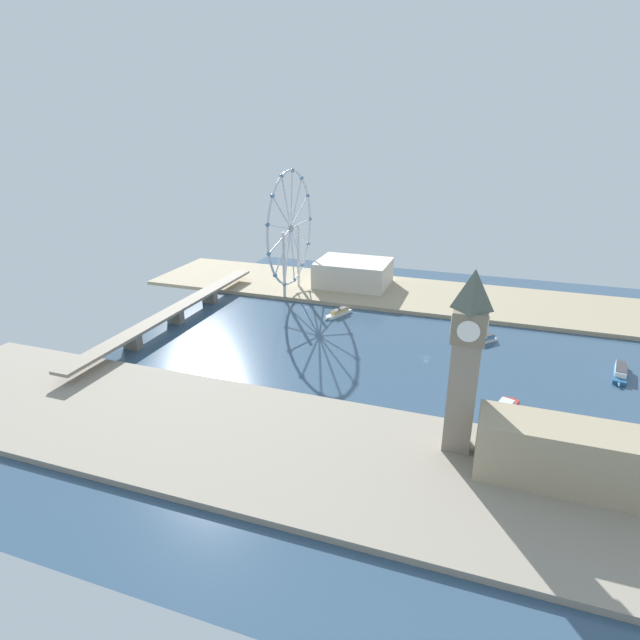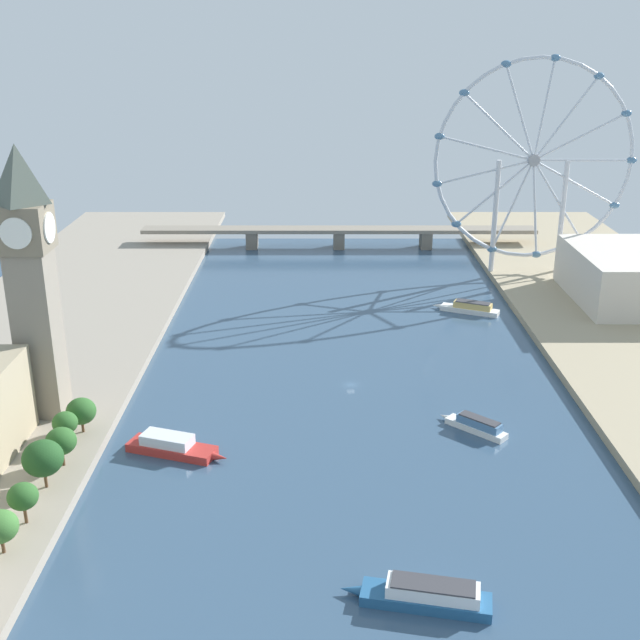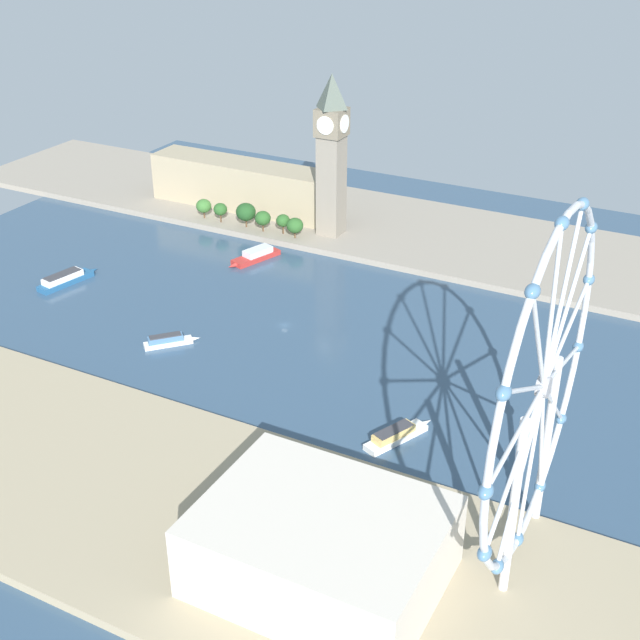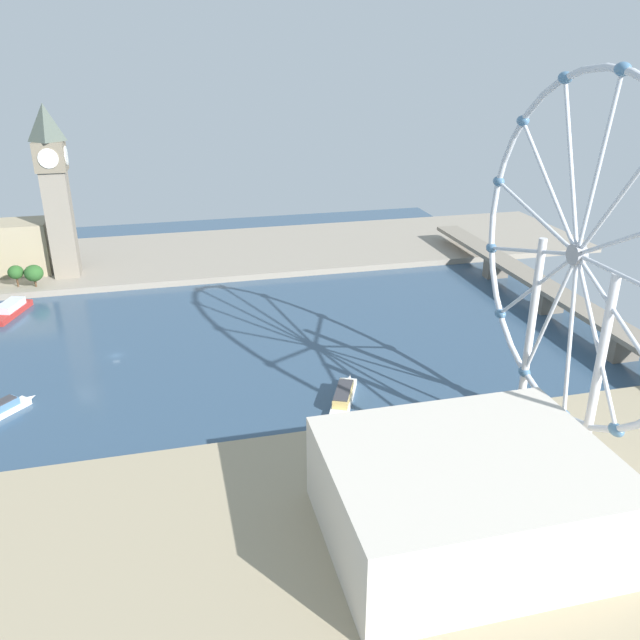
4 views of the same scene
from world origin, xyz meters
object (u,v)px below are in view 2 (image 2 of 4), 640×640
clock_tower (29,280)px  tour_boat_1 (467,308)px  ferris_wheel (531,162)px  tour_boat_2 (424,595)px  tour_boat_3 (170,446)px  tour_boat_0 (474,425)px  riverside_hall (629,275)px  river_bridge (337,232)px

clock_tower → tour_boat_1: clock_tower is taller
ferris_wheel → tour_boat_2: (-77.08, -234.77, -53.15)m
ferris_wheel → tour_boat_3: ferris_wheel is taller
tour_boat_0 → riverside_hall: bearing=-84.2°
ferris_wheel → tour_boat_0: ferris_wheel is taller
riverside_hall → tour_boat_0: 144.54m
riverside_hall → tour_boat_3: size_ratio=2.07×
river_bridge → tour_boat_2: (11.54, -290.45, -6.33)m
ferris_wheel → tour_boat_1: size_ratio=3.60×
tour_boat_3 → clock_tower: bearing=172.4°
river_bridge → ferris_wheel: bearing=-32.1°
clock_tower → riverside_hall: 244.03m
riverside_hall → tour_boat_0: riverside_hall is taller
tour_boat_2 → tour_boat_1: bearing=-91.5°
river_bridge → tour_boat_1: size_ratio=7.76×
riverside_hall → river_bridge: 158.68m
tour_boat_2 → riverside_hall: bearing=-109.1°
clock_tower → riverside_hall: bearing=26.4°
ferris_wheel → tour_boat_0: 175.54m
clock_tower → tour_boat_3: size_ratio=2.70×
ferris_wheel → river_bridge: bearing=147.9°
clock_tower → tour_boat_0: 136.83m
river_bridge → tour_boat_2: 290.75m
riverside_hall → tour_boat_1: size_ratio=2.23×
tour_boat_1 → tour_boat_2: size_ratio=0.87×
river_bridge → tour_boat_0: (36.13, -214.40, -6.71)m
clock_tower → river_bridge: size_ratio=0.37×
tour_boat_2 → river_bridge: bearing=-76.4°
clock_tower → ferris_wheel: size_ratio=0.81×
clock_tower → ferris_wheel: 237.18m
clock_tower → tour_boat_2: (105.06, -83.22, -42.76)m
river_bridge → tour_boat_2: size_ratio=6.77×
ferris_wheel → river_bridge: size_ratio=0.46×
clock_tower → riverside_hall: (216.83, 107.50, -31.28)m
riverside_hall → tour_boat_0: size_ratio=3.31×
clock_tower → river_bridge: (93.52, 207.23, -36.43)m
tour_boat_1 → tour_boat_3: bearing=72.5°
tour_boat_0 → tour_boat_2: size_ratio=0.59×
river_bridge → tour_boat_1: (53.19, -107.97, -6.62)m
river_bridge → tour_boat_3: 233.37m
tour_boat_0 → tour_boat_1: size_ratio=0.67×
river_bridge → tour_boat_2: bearing=-87.7°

